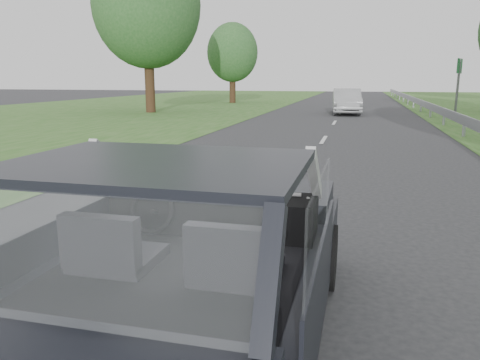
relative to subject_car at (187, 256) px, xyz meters
The scene contains 11 objects.
ground 0.72m from the subject_car, ahead, with size 140.00×140.00×0.00m, color #404041.
subject_car is the anchor object (origin of this frame).
dashboard 0.64m from the subject_car, 90.00° to the left, with size 1.58×0.45×0.30m, color black.
driver_seat 0.52m from the subject_car, 144.06° to the right, with size 0.50×0.72×0.42m, color black.
passenger_seat 0.52m from the subject_car, 35.94° to the right, with size 0.50×0.72×0.42m, color black.
steering_wheel 0.55m from the subject_car, 140.48° to the left, with size 0.36×0.36×0.04m, color black.
cat 0.79m from the subject_car, 69.09° to the left, with size 0.51×0.16×0.23m, color slate.
other_car 23.47m from the subject_car, 89.22° to the left, with size 1.63×4.13×1.36m, color #A6A7A9.
highway_sign 21.87m from the subject_car, 75.72° to the left, with size 0.11×1.11×2.78m, color #1E5F33.
tree_5 24.59m from the subject_car, 115.55° to the left, with size 5.87×5.87×8.89m, color #245423, non-canonical shape.
tree_6 34.62m from the subject_car, 104.75° to the left, with size 3.93×3.93×5.95m, color #245423, non-canonical shape.
Camera 1 is at (1.07, -2.77, 1.89)m, focal length 35.00 mm.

